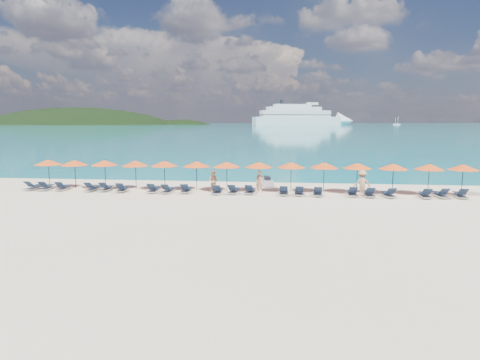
# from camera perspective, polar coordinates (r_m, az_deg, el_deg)

# --- Properties ---
(ground) EXTENTS (1400.00, 1400.00, 0.00)m
(ground) POSITION_cam_1_polar(r_m,az_deg,el_deg) (24.86, -0.75, -3.74)
(ground) COLOR beige
(sea) EXTENTS (1600.00, 1300.00, 0.01)m
(sea) POSITION_cam_1_polar(r_m,az_deg,el_deg) (684.15, 6.04, 7.90)
(sea) COLOR #1FA9B2
(sea) RESTS_ON ground
(headland_main) EXTENTS (374.00, 242.00, 126.50)m
(headland_main) POSITION_cam_1_polar(r_m,az_deg,el_deg) (641.78, -22.01, 3.91)
(headland_main) COLOR black
(headland_main) RESTS_ON ground
(headland_small) EXTENTS (162.00, 126.00, 85.50)m
(headland_small) POSITION_cam_1_polar(r_m,az_deg,el_deg) (605.16, -8.45, 4.48)
(headland_small) COLOR black
(headland_small) RESTS_ON ground
(cruise_ship) EXTENTS (139.30, 63.61, 38.75)m
(cruise_ship) POSITION_cam_1_polar(r_m,az_deg,el_deg) (545.01, 9.32, 8.79)
(cruise_ship) COLOR silver
(cruise_ship) RESTS_ON ground
(sailboat_near) EXTENTS (5.62, 1.87, 10.31)m
(sailboat_near) POSITION_cam_1_polar(r_m,az_deg,el_deg) (617.85, 21.21, 7.44)
(sailboat_near) COLOR silver
(sailboat_near) RESTS_ON ground
(sailboat_far) EXTENTS (6.24, 2.08, 11.44)m
(sailboat_far) POSITION_cam_1_polar(r_m,az_deg,el_deg) (572.19, 21.52, 7.40)
(sailboat_far) COLOR silver
(sailboat_far) RESTS_ON ground
(jetski) EXTENTS (1.16, 2.16, 0.73)m
(jetski) POSITION_cam_1_polar(r_m,az_deg,el_deg) (32.78, 3.87, -0.27)
(jetski) COLOR silver
(jetski) RESTS_ON ground
(beachgoer_a) EXTENTS (0.58, 0.38, 1.59)m
(beachgoer_a) POSITION_cam_1_polar(r_m,az_deg,el_deg) (29.49, 2.81, -0.26)
(beachgoer_a) COLOR tan
(beachgoer_a) RESTS_ON ground
(beachgoer_b) EXTENTS (0.80, 0.48, 1.61)m
(beachgoer_b) POSITION_cam_1_polar(r_m,az_deg,el_deg) (29.67, -3.78, -0.19)
(beachgoer_b) COLOR tan
(beachgoer_b) RESTS_ON ground
(beachgoer_c) EXTENTS (1.21, 0.61, 1.83)m
(beachgoer_c) POSITION_cam_1_polar(r_m,az_deg,el_deg) (29.27, 16.97, -0.45)
(beachgoer_c) COLOR tan
(beachgoer_c) RESTS_ON ground
(umbrella_0) EXTENTS (2.10, 2.10, 2.28)m
(umbrella_0) POSITION_cam_1_polar(r_m,az_deg,el_deg) (34.93, -25.62, 2.30)
(umbrella_0) COLOR black
(umbrella_0) RESTS_ON ground
(umbrella_1) EXTENTS (2.10, 2.10, 2.28)m
(umbrella_1) POSITION_cam_1_polar(r_m,az_deg,el_deg) (33.72, -22.48, 2.29)
(umbrella_1) COLOR black
(umbrella_1) RESTS_ON ground
(umbrella_2) EXTENTS (2.10, 2.10, 2.28)m
(umbrella_2) POSITION_cam_1_polar(r_m,az_deg,el_deg) (32.82, -18.70, 2.34)
(umbrella_2) COLOR black
(umbrella_2) RESTS_ON ground
(umbrella_3) EXTENTS (2.10, 2.10, 2.28)m
(umbrella_3) POSITION_cam_1_polar(r_m,az_deg,el_deg) (31.72, -14.65, 2.31)
(umbrella_3) COLOR black
(umbrella_3) RESTS_ON ground
(umbrella_4) EXTENTS (2.10, 2.10, 2.28)m
(umbrella_4) POSITION_cam_1_polar(r_m,az_deg,el_deg) (31.08, -10.71, 2.32)
(umbrella_4) COLOR black
(umbrella_4) RESTS_ON ground
(umbrella_5) EXTENTS (2.10, 2.10, 2.28)m
(umbrella_5) POSITION_cam_1_polar(r_m,az_deg,el_deg) (30.36, -6.22, 2.28)
(umbrella_5) COLOR black
(umbrella_5) RESTS_ON ground
(umbrella_6) EXTENTS (2.10, 2.10, 2.28)m
(umbrella_6) POSITION_cam_1_polar(r_m,az_deg,el_deg) (29.90, -1.89, 2.23)
(umbrella_6) COLOR black
(umbrella_6) RESTS_ON ground
(umbrella_7) EXTENTS (2.10, 2.10, 2.28)m
(umbrella_7) POSITION_cam_1_polar(r_m,az_deg,el_deg) (29.75, 2.70, 2.19)
(umbrella_7) COLOR black
(umbrella_7) RESTS_ON ground
(umbrella_8) EXTENTS (2.10, 2.10, 2.28)m
(umbrella_8) POSITION_cam_1_polar(r_m,az_deg,el_deg) (29.79, 7.30, 2.14)
(umbrella_8) COLOR black
(umbrella_8) RESTS_ON ground
(umbrella_9) EXTENTS (2.10, 2.10, 2.28)m
(umbrella_9) POSITION_cam_1_polar(r_m,az_deg,el_deg) (29.98, 11.88, 2.07)
(umbrella_9) COLOR black
(umbrella_9) RESTS_ON ground
(umbrella_10) EXTENTS (2.10, 2.10, 2.28)m
(umbrella_10) POSITION_cam_1_polar(r_m,az_deg,el_deg) (30.23, 16.37, 1.96)
(umbrella_10) COLOR black
(umbrella_10) RESTS_ON ground
(umbrella_11) EXTENTS (2.10, 2.10, 2.28)m
(umbrella_11) POSITION_cam_1_polar(r_m,az_deg,el_deg) (30.61, 21.00, 1.82)
(umbrella_11) COLOR black
(umbrella_11) RESTS_ON ground
(umbrella_12) EXTENTS (2.10, 2.10, 2.28)m
(umbrella_12) POSITION_cam_1_polar(r_m,az_deg,el_deg) (31.33, 25.35, 1.71)
(umbrella_12) COLOR black
(umbrella_12) RESTS_ON ground
(umbrella_13) EXTENTS (2.10, 2.10, 2.28)m
(umbrella_13) POSITION_cam_1_polar(r_m,az_deg,el_deg) (32.23, 29.18, 1.61)
(umbrella_13) COLOR black
(umbrella_13) RESTS_ON ground
(lounger_0) EXTENTS (0.76, 1.75, 0.66)m
(lounger_0) POSITION_cam_1_polar(r_m,az_deg,el_deg) (34.56, -27.26, -0.85)
(lounger_0) COLOR silver
(lounger_0) RESTS_ON ground
(lounger_1) EXTENTS (0.79, 1.75, 0.66)m
(lounger_1) POSITION_cam_1_polar(r_m,az_deg,el_deg) (33.99, -25.82, -0.89)
(lounger_1) COLOR silver
(lounger_1) RESTS_ON ground
(lounger_2) EXTENTS (0.75, 1.74, 0.66)m
(lounger_2) POSITION_cam_1_polar(r_m,az_deg,el_deg) (33.30, -23.88, -0.95)
(lounger_2) COLOR silver
(lounger_2) RESTS_ON ground
(lounger_3) EXTENTS (0.73, 1.74, 0.66)m
(lounger_3) POSITION_cam_1_polar(r_m,az_deg,el_deg) (32.16, -20.21, -1.06)
(lounger_3) COLOR silver
(lounger_3) RESTS_ON ground
(lounger_4) EXTENTS (0.63, 1.70, 0.66)m
(lounger_4) POSITION_cam_1_polar(r_m,az_deg,el_deg) (31.81, -18.44, -1.07)
(lounger_4) COLOR silver
(lounger_4) RESTS_ON ground
(lounger_5) EXTENTS (0.77, 1.75, 0.66)m
(lounger_5) POSITION_cam_1_polar(r_m,az_deg,el_deg) (31.11, -16.40, -1.18)
(lounger_5) COLOR silver
(lounger_5) RESTS_ON ground
(lounger_6) EXTENTS (0.68, 1.72, 0.66)m
(lounger_6) POSITION_cam_1_polar(r_m,az_deg,el_deg) (30.24, -12.22, -1.30)
(lounger_6) COLOR silver
(lounger_6) RESTS_ON ground
(lounger_7) EXTENTS (0.72, 1.73, 0.66)m
(lounger_7) POSITION_cam_1_polar(r_m,az_deg,el_deg) (29.82, -10.21, -1.37)
(lounger_7) COLOR silver
(lounger_7) RESTS_ON ground
(lounger_8) EXTENTS (0.69, 1.72, 0.66)m
(lounger_8) POSITION_cam_1_polar(r_m,az_deg,el_deg) (29.70, -7.68, -1.35)
(lounger_8) COLOR silver
(lounger_8) RESTS_ON ground
(lounger_9) EXTENTS (0.71, 1.73, 0.66)m
(lounger_9) POSITION_cam_1_polar(r_m,az_deg,el_deg) (29.01, -3.27, -1.52)
(lounger_9) COLOR silver
(lounger_9) RESTS_ON ground
(lounger_10) EXTENTS (0.79, 1.75, 0.66)m
(lounger_10) POSITION_cam_1_polar(r_m,az_deg,el_deg) (29.10, -0.94, -1.48)
(lounger_10) COLOR silver
(lounger_10) RESTS_ON ground
(lounger_11) EXTENTS (0.77, 1.75, 0.66)m
(lounger_11) POSITION_cam_1_polar(r_m,az_deg,el_deg) (29.03, 1.46, -1.51)
(lounger_11) COLOR silver
(lounger_11) RESTS_ON ground
(lounger_12) EXTENTS (0.65, 1.71, 0.66)m
(lounger_12) POSITION_cam_1_polar(r_m,az_deg,el_deg) (28.71, 6.24, -1.67)
(lounger_12) COLOR silver
(lounger_12) RESTS_ON ground
(lounger_13) EXTENTS (0.63, 1.70, 0.66)m
(lounger_13) POSITION_cam_1_polar(r_m,az_deg,el_deg) (28.74, 8.41, -1.70)
(lounger_13) COLOR silver
(lounger_13) RESTS_ON ground
(lounger_14) EXTENTS (0.71, 1.73, 0.66)m
(lounger_14) POSITION_cam_1_polar(r_m,az_deg,el_deg) (28.73, 11.00, -1.77)
(lounger_14) COLOR silver
(lounger_14) RESTS_ON ground
(lounger_15) EXTENTS (0.75, 1.74, 0.66)m
(lounger_15) POSITION_cam_1_polar(r_m,az_deg,el_deg) (29.23, 15.69, -1.75)
(lounger_15) COLOR silver
(lounger_15) RESTS_ON ground
(lounger_16) EXTENTS (0.69, 1.73, 0.66)m
(lounger_16) POSITION_cam_1_polar(r_m,az_deg,el_deg) (29.26, 17.91, -1.84)
(lounger_16) COLOR silver
(lounger_16) RESTS_ON ground
(lounger_17) EXTENTS (0.79, 1.75, 0.66)m
(lounger_17) POSITION_cam_1_polar(r_m,az_deg,el_deg) (29.56, 20.35, -1.86)
(lounger_17) COLOR silver
(lounger_17) RESTS_ON ground
(lounger_18) EXTENTS (0.76, 1.75, 0.66)m
(lounger_18) POSITION_cam_1_polar(r_m,az_deg,el_deg) (30.25, 24.80, -1.88)
(lounger_18) COLOR silver
(lounger_18) RESTS_ON ground
(lounger_19) EXTENTS (0.71, 1.73, 0.66)m
(lounger_19) POSITION_cam_1_polar(r_m,az_deg,el_deg) (30.84, 26.64, -1.82)
(lounger_19) COLOR silver
(lounger_19) RESTS_ON ground
(lounger_20) EXTENTS (0.77, 1.75, 0.66)m
(lounger_20) POSITION_cam_1_polar(r_m,az_deg,el_deg) (31.33, 28.83, -1.82)
(lounger_20) COLOR silver
(lounger_20) RESTS_ON ground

